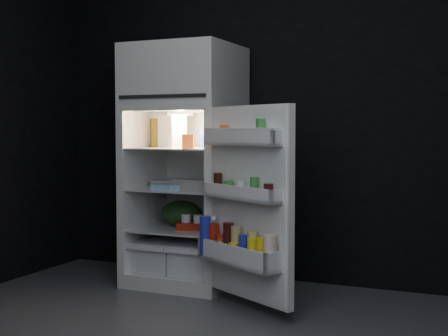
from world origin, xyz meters
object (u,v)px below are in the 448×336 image
at_px(milk_jug, 172,131).
at_px(yogurt_tray, 193,226).
at_px(egg_carton, 191,184).
at_px(refrigerator, 186,157).
at_px(fridge_door, 246,207).

height_order(milk_jug, yogurt_tray, milk_jug).
xyz_separation_m(egg_carton, yogurt_tray, (0.01, 0.02, -0.31)).
bearing_deg(milk_jug, refrigerator, 38.50).
distance_m(fridge_door, egg_carton, 0.76).
relative_size(refrigerator, egg_carton, 6.13).
bearing_deg(fridge_door, refrigerator, 141.39).
bearing_deg(egg_carton, yogurt_tray, 67.89).
relative_size(fridge_door, milk_jug, 5.08).
bearing_deg(milk_jug, fridge_door, -15.35).
bearing_deg(yogurt_tray, egg_carton, -137.33).
xyz_separation_m(fridge_door, egg_carton, (-0.61, 0.45, 0.08)).
height_order(milk_jug, egg_carton, milk_jug).
distance_m(refrigerator, milk_jug, 0.22).
height_order(fridge_door, milk_jug, fridge_door).
height_order(refrigerator, yogurt_tray, refrigerator).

